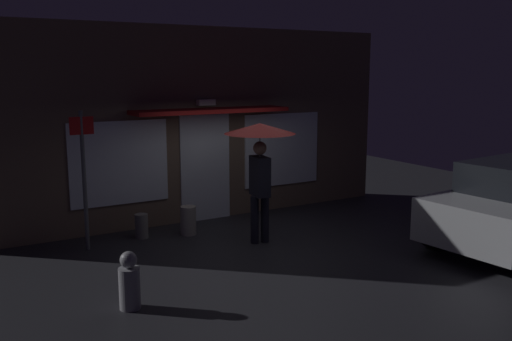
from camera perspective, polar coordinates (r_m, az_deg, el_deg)
The scene contains 7 objects.
ground_plane at distance 9.87m, azimuth 0.32°, elevation -7.92°, with size 18.00×18.00×0.00m, color #26262B.
building_facade at distance 11.50m, azimuth -5.65°, elevation 4.64°, with size 8.80×1.00×3.96m.
person_with_umbrella at distance 9.75m, azimuth 0.40°, elevation 2.49°, with size 1.26×1.26×2.17m.
street_sign_post at distance 9.86m, azimuth -17.32°, elevation -0.18°, with size 0.40×0.07×2.42m.
sidewalk_bollard at distance 10.55m, azimuth -11.71°, elevation -5.63°, with size 0.24×0.24×0.46m, color slate.
sidewalk_bollard_2 at distance 10.62m, azimuth -6.99°, elevation -5.13°, with size 0.30×0.30×0.55m, color #9E998E.
fire_hydrant at distance 7.53m, azimuth -12.92°, elevation -11.18°, with size 0.28×0.28×0.78m.
Camera 1 is at (-4.79, -8.06, 3.07)m, focal length 38.82 mm.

